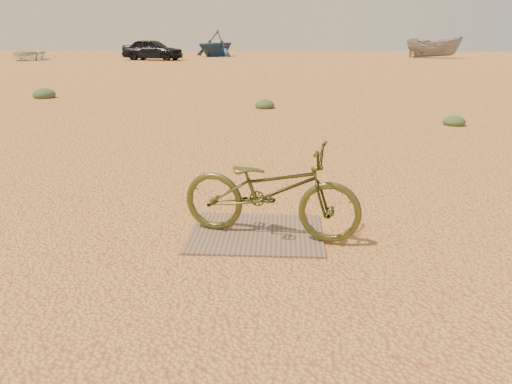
# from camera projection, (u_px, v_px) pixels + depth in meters

# --- Properties ---
(ground) EXTENTS (120.00, 120.00, 0.00)m
(ground) POSITION_uv_depth(u_px,v_px,m) (209.00, 237.00, 5.09)
(ground) COLOR #DDA358
(ground) RESTS_ON ground
(plywood_board) EXTENTS (1.37, 1.13, 0.02)m
(plywood_board) POSITION_uv_depth(u_px,v_px,m) (256.00, 233.00, 5.17)
(plywood_board) COLOR #7D6451
(plywood_board) RESTS_ON ground
(bicycle) EXTENTS (1.91, 1.02, 0.96)m
(bicycle) POSITION_uv_depth(u_px,v_px,m) (270.00, 190.00, 4.96)
(bicycle) COLOR #464B22
(bicycle) RESTS_ON plywood_board
(car) EXTENTS (5.16, 2.94, 1.65)m
(car) POSITION_uv_depth(u_px,v_px,m) (153.00, 50.00, 40.24)
(car) COLOR black
(car) RESTS_ON ground
(boat_near_left) EXTENTS (4.10, 5.25, 0.99)m
(boat_near_left) POSITION_uv_depth(u_px,v_px,m) (28.00, 54.00, 40.36)
(boat_near_left) COLOR silver
(boat_near_left) RESTS_ON ground
(boat_far_left) EXTENTS (5.84, 6.03, 2.42)m
(boat_far_left) POSITION_uv_depth(u_px,v_px,m) (216.00, 43.00, 46.66)
(boat_far_left) COLOR navy
(boat_far_left) RESTS_ON ground
(boat_mid_right) EXTENTS (4.99, 3.46, 1.81)m
(boat_mid_right) POSITION_uv_depth(u_px,v_px,m) (433.00, 47.00, 43.72)
(boat_mid_right) COLOR gray
(boat_mid_right) RESTS_ON ground
(kale_a) EXTENTS (0.56, 0.56, 0.31)m
(kale_a) POSITION_uv_depth(u_px,v_px,m) (265.00, 108.00, 14.05)
(kale_a) COLOR #4D6543
(kale_a) RESTS_ON ground
(kale_b) EXTENTS (0.50, 0.50, 0.28)m
(kale_b) POSITION_uv_depth(u_px,v_px,m) (454.00, 125.00, 11.41)
(kale_b) COLOR #4D6543
(kale_b) RESTS_ON ground
(kale_c) EXTENTS (0.72, 0.72, 0.39)m
(kale_c) POSITION_uv_depth(u_px,v_px,m) (45.00, 98.00, 16.33)
(kale_c) COLOR #4D6543
(kale_c) RESTS_ON ground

